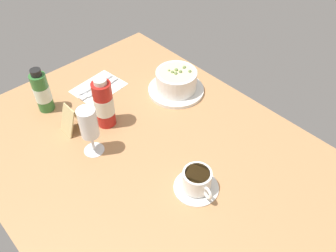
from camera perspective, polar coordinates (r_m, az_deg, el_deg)
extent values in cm
cube|color=#B27F51|center=(104.34, -3.38, -4.71)|extent=(110.00, 84.00, 3.00)
cylinder|color=white|center=(123.07, 1.33, 5.97)|extent=(19.63, 19.63, 1.20)
cylinder|color=white|center=(120.54, 1.36, 7.49)|extent=(14.15, 14.15, 7.01)
cylinder|color=beige|center=(118.92, 1.38, 8.53)|extent=(12.17, 12.17, 1.60)
sphere|color=#738C4D|center=(117.63, 1.29, 8.61)|extent=(1.23, 1.23, 1.23)
sphere|color=#738C4D|center=(118.49, 2.06, 8.90)|extent=(1.28, 1.28, 1.28)
sphere|color=#738C4D|center=(118.78, 3.60, 8.93)|extent=(1.19, 1.19, 1.19)
sphere|color=#738C4D|center=(118.25, 0.73, 8.84)|extent=(1.16, 1.16, 1.16)
sphere|color=#738C4D|center=(120.58, 2.71, 9.59)|extent=(1.24, 1.24, 1.24)
sphere|color=#738C4D|center=(119.27, 1.36, 9.18)|extent=(1.36, 1.36, 1.36)
sphere|color=#738C4D|center=(120.35, 2.56, 9.52)|extent=(0.87, 0.87, 0.87)
sphere|color=#738C4D|center=(118.99, 0.17, 9.10)|extent=(0.87, 0.87, 0.87)
cube|color=white|center=(127.19, -11.32, 6.21)|extent=(14.89, 18.41, 0.30)
cube|color=silver|center=(126.50, -10.67, 6.31)|extent=(2.84, 14.04, 0.50)
cube|color=silver|center=(123.67, -13.61, 4.72)|extent=(2.61, 3.83, 0.40)
cube|color=silver|center=(128.45, -11.39, 6.86)|extent=(2.53, 13.03, 0.50)
ellipsoid|color=silver|center=(125.90, -14.00, 5.49)|extent=(2.40, 4.00, 0.60)
cylinder|color=white|center=(94.90, 4.64, -9.93)|extent=(12.22, 12.22, 0.90)
cylinder|color=white|center=(92.25, 4.76, -8.76)|extent=(7.75, 7.75, 5.66)
cylinder|color=#33220E|center=(90.40, 4.85, -7.88)|extent=(6.59, 6.59, 1.00)
torus|color=white|center=(89.90, 6.61, -10.73)|extent=(3.69, 1.44, 3.60)
cylinder|color=white|center=(105.46, -12.01, -3.83)|extent=(6.06, 6.06, 0.40)
cylinder|color=white|center=(103.02, -12.29, -2.60)|extent=(0.80, 0.80, 6.32)
cylinder|color=white|center=(97.56, -12.97, 0.51)|extent=(5.25, 5.25, 9.27)
cylinder|color=#F0EDB3|center=(98.51, -12.85, -0.07)|extent=(4.31, 4.31, 5.56)
cylinder|color=#B21E19|center=(107.87, -10.48, 3.55)|extent=(5.96, 5.96, 15.75)
cylinder|color=silver|center=(108.07, -10.45, 3.42)|extent=(6.08, 6.08, 5.98)
cylinder|color=silver|center=(102.50, -11.10, 7.17)|extent=(3.87, 3.87, 1.49)
cylinder|color=#337233|center=(119.11, -19.95, 5.20)|extent=(5.16, 5.16, 13.65)
cylinder|color=silver|center=(119.28, -19.92, 5.10)|extent=(5.27, 5.27, 5.19)
cylinder|color=black|center=(114.62, -20.90, 8.20)|extent=(3.36, 3.36, 2.02)
cube|color=tan|center=(109.92, -16.19, 0.82)|extent=(5.92, 3.46, 9.06)
cube|color=tan|center=(110.78, -14.85, 1.57)|extent=(5.92, 3.46, 9.06)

